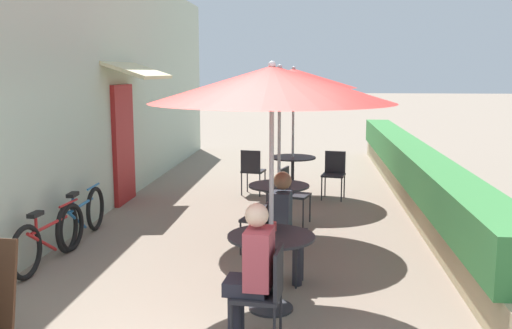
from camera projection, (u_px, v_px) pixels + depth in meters
name	position (u px, v px, depth m)	size (l,w,h in m)	color
cafe_facade_wall	(123.00, 85.00, 10.49)	(0.98, 13.08, 4.20)	#B2C1AD
planter_hedge	(412.00, 172.00, 10.26)	(0.60, 12.08, 1.01)	tan
patio_table_near	(271.00, 253.00, 5.55)	(0.85, 0.85, 0.76)	#28282D
patio_umbrella_near	(272.00, 85.00, 5.29)	(2.31, 2.31, 2.42)	#B7B7BC
cafe_chair_near_left	(266.00, 288.00, 4.80)	(0.43, 0.43, 0.87)	#232328
seated_patron_near_left	(253.00, 268.00, 4.80)	(0.43, 0.36, 1.25)	#23232D
cafe_chair_near_right	(275.00, 237.00, 6.32)	(0.43, 0.43, 0.87)	#232328
seated_patron_near_right	(285.00, 222.00, 6.27)	(0.43, 0.36, 1.25)	#23232D
coffee_cup_near	(273.00, 226.00, 5.68)	(0.07, 0.07, 0.09)	#B73D3D
patio_table_mid	(279.00, 198.00, 8.02)	(0.85, 0.85, 0.76)	#28282D
patio_umbrella_mid	(280.00, 81.00, 7.75)	(2.31, 2.31, 2.42)	#B7B7BC
cafe_chair_mid_left	(264.00, 215.00, 7.29)	(0.50, 0.50, 0.87)	#232328
cafe_chair_mid_right	(291.00, 191.00, 8.76)	(0.50, 0.50, 0.87)	#232328
coffee_cup_mid	(288.00, 181.00, 8.01)	(0.07, 0.07, 0.09)	teal
patio_table_far	(293.00, 167.00, 10.64)	(0.85, 0.85, 0.76)	#28282D
patio_umbrella_far	(294.00, 78.00, 10.38)	(2.31, 2.31, 2.42)	#B7B7BC
cafe_chair_far_left	(334.00, 171.00, 10.51)	(0.47, 0.47, 0.87)	#232328
cafe_chair_far_right	(252.00, 168.00, 10.80)	(0.47, 0.47, 0.87)	#232328
bicycle_leaning	(50.00, 238.00, 6.91)	(0.17, 1.69, 0.72)	black
bicycle_second	(82.00, 217.00, 7.88)	(0.12, 1.71, 0.74)	black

